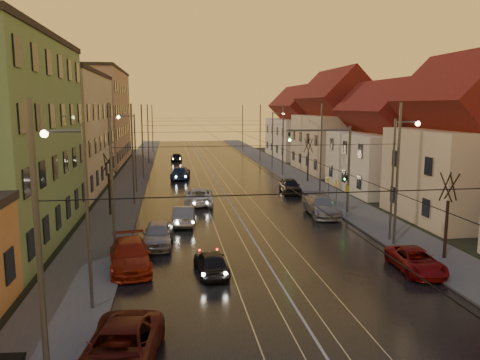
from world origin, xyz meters
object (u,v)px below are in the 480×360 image
driving_car_3 (180,173)px  parked_right_2 (290,186)px  street_lamp_1 (398,168)px  parked_right_0 (416,261)px  driving_car_2 (199,196)px  parked_left_1 (120,349)px  parked_left_2 (130,255)px  street_lamp_3 (275,134)px  parked_right_1 (322,206)px  street_lamp_2 (132,145)px  driving_car_0 (211,262)px  street_lamp_0 (79,201)px  driving_car_1 (184,215)px  driving_car_4 (176,157)px  traffic_light_mast (337,159)px  parked_left_3 (158,234)px

driving_car_3 → parked_right_2: (10.82, -11.06, -0.01)m
street_lamp_1 → driving_car_3: bearing=114.9°
parked_right_0 → driving_car_2: bearing=122.7°
driving_car_2 → street_lamp_1: bearing=135.0°
driving_car_2 → parked_left_1: driving_car_2 is taller
parked_left_2 → parked_right_2: bearing=48.4°
street_lamp_3 → parked_right_1: size_ratio=1.47×
street_lamp_2 → driving_car_0: street_lamp_2 is taller
parked_left_2 → parked_right_0: size_ratio=1.20×
street_lamp_0 → street_lamp_2: (0.00, 28.00, 0.00)m
street_lamp_3 → driving_car_2: size_ratio=1.47×
driving_car_2 → street_lamp_3: bearing=-114.5°
street_lamp_0 → driving_car_1: 15.76m
parked_left_2 → driving_car_4: bearing=79.6°
traffic_light_mast → parked_right_2: (-1.36, 9.62, -3.84)m
driving_car_3 → driving_car_4: (-0.23, 18.06, -0.06)m
driving_car_4 → parked_right_2: size_ratio=0.93×
driving_car_4 → parked_right_2: (11.05, -29.13, 0.05)m
street_lamp_2 → parked_left_1: 33.18m
street_lamp_3 → driving_car_1: (-13.50, -29.55, -4.17)m
driving_car_4 → street_lamp_0: bearing=88.0°
parked_right_0 → parked_right_2: size_ratio=0.98×
parked_left_1 → parked_left_2: (-0.48, 10.05, 0.04)m
street_lamp_3 → driving_car_3: bearing=-151.1°
street_lamp_0 → driving_car_2: 22.84m
street_lamp_0 → street_lamp_2: size_ratio=1.00×
traffic_light_mast → driving_car_3: 24.30m
street_lamp_2 → parked_right_2: size_ratio=1.79×
parked_left_2 → parked_left_3: size_ratio=1.16×
street_lamp_1 → traffic_light_mast: street_lamp_1 is taller
traffic_light_mast → driving_car_1: bearing=-172.9°
driving_car_2 → driving_car_4: (-1.54, 33.15, -0.05)m
street_lamp_2 → driving_car_1: 14.94m
street_lamp_0 → parked_left_3: (2.90, 9.24, -4.11)m
street_lamp_3 → parked_left_2: bearing=-113.3°
driving_car_0 → driving_car_2: bearing=-96.0°
parked_right_1 → traffic_light_mast: bearing=11.3°
street_lamp_1 → parked_left_1: street_lamp_1 is taller
street_lamp_3 → driving_car_1: street_lamp_3 is taller
parked_left_3 → parked_right_0: (13.80, -6.74, -0.17)m
street_lamp_3 → parked_right_2: (-2.47, -18.39, -4.12)m
driving_car_4 → parked_left_2: (-3.19, -49.55, 0.05)m
street_lamp_0 → driving_car_1: size_ratio=1.84×
driving_car_0 → parked_left_2: size_ratio=0.72×
street_lamp_1 → parked_right_2: street_lamp_1 is taller
driving_car_0 → driving_car_1: driving_car_1 is taller
driving_car_0 → driving_car_4: driving_car_4 is taller
street_lamp_3 → parked_right_1: street_lamp_3 is taller
parked_right_0 → street_lamp_2: bearing=127.2°
street_lamp_0 → traffic_light_mast: (17.10, 16.00, -0.29)m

